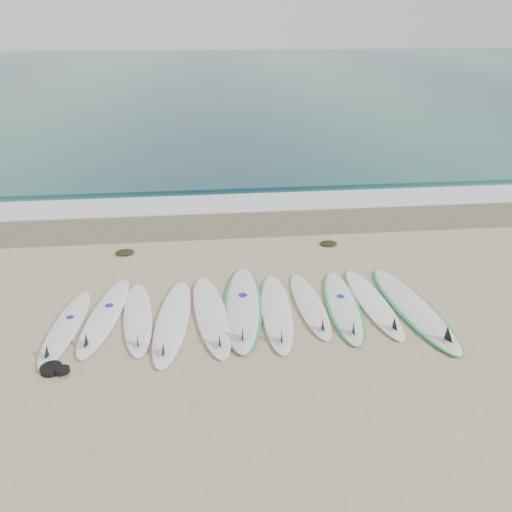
{
  "coord_description": "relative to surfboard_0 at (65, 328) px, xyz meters",
  "views": [
    {
      "loc": [
        -0.53,
        -7.45,
        4.89
      ],
      "look_at": [
        0.38,
        1.45,
        0.4
      ],
      "focal_mm": 35.0,
      "sensor_mm": 36.0,
      "label": 1
    }
  ],
  "objects": [
    {
      "name": "ground",
      "position": [
        3.02,
        0.22,
        -0.05
      ],
      "size": [
        120.0,
        120.0,
        0.0
      ],
      "primitive_type": "plane",
      "color": "tan"
    },
    {
      "name": "ocean",
      "position": [
        3.02,
        32.72,
        -0.04
      ],
      "size": [
        120.0,
        55.0,
        0.03
      ],
      "primitive_type": "cube",
      "color": "#1D5150",
      "rests_on": "ground"
    },
    {
      "name": "wet_sand_band",
      "position": [
        3.02,
        4.32,
        -0.05
      ],
      "size": [
        120.0,
        1.8,
        0.01
      ],
      "primitive_type": "cube",
      "color": "brown",
      "rests_on": "ground"
    },
    {
      "name": "foam_band",
      "position": [
        3.02,
        5.72,
        -0.03
      ],
      "size": [
        120.0,
        1.4,
        0.04
      ],
      "primitive_type": "cube",
      "color": "silver",
      "rests_on": "ground"
    },
    {
      "name": "wave_crest",
      "position": [
        3.02,
        7.22,
        -0.0
      ],
      "size": [
        120.0,
        1.0,
        0.1
      ],
      "primitive_type": "cube",
      "color": "#1D5150",
      "rests_on": "ground"
    },
    {
      "name": "surfboard_0",
      "position": [
        0.0,
        0.0,
        0.0
      ],
      "size": [
        0.69,
        2.34,
        0.3
      ],
      "rotation": [
        0.0,
        0.0,
        -0.09
      ],
      "color": "white",
      "rests_on": "ground"
    },
    {
      "name": "surfboard_1",
      "position": [
        0.6,
        0.28,
        0.0
      ],
      "size": [
        0.87,
        2.58,
        0.32
      ],
      "rotation": [
        0.0,
        0.0,
        -0.14
      ],
      "color": "white",
      "rests_on": "ground"
    },
    {
      "name": "surfboard_2",
      "position": [
        1.19,
        0.17,
        0.0
      ],
      "size": [
        0.77,
        2.41,
        0.3
      ],
      "rotation": [
        0.0,
        0.0,
        0.12
      ],
      "color": "white",
      "rests_on": "ground"
    },
    {
      "name": "surfboard_3",
      "position": [
        1.78,
        -0.01,
        0.01
      ],
      "size": [
        0.79,
        2.71,
        0.34
      ],
      "rotation": [
        0.0,
        0.0,
        -0.09
      ],
      "color": "white",
      "rests_on": "ground"
    },
    {
      "name": "surfboard_4",
      "position": [
        2.46,
        0.13,
        0.01
      ],
      "size": [
        0.87,
        2.74,
        0.34
      ],
      "rotation": [
        0.0,
        0.0,
        0.12
      ],
      "color": "white",
      "rests_on": "ground"
    },
    {
      "name": "surfboard_5",
      "position": [
        3.03,
        0.36,
        0.0
      ],
      "size": [
        0.93,
        2.95,
        0.37
      ],
      "rotation": [
        0.0,
        0.0,
        -0.08
      ],
      "color": "white",
      "rests_on": "ground"
    },
    {
      "name": "surfboard_6",
      "position": [
        3.61,
        0.11,
        0.01
      ],
      "size": [
        0.68,
        2.6,
        0.33
      ],
      "rotation": [
        0.0,
        0.0,
        -0.05
      ],
      "color": "white",
      "rests_on": "ground"
    },
    {
      "name": "surfboard_7",
      "position": [
        4.25,
        0.27,
        -0.0
      ],
      "size": [
        0.61,
        2.32,
        0.29
      ],
      "rotation": [
        0.0,
        0.0,
        0.06
      ],
      "color": "white",
      "rests_on": "ground"
    },
    {
      "name": "surfboard_8",
      "position": [
        4.83,
        0.2,
        -0.0
      ],
      "size": [
        0.78,
        2.53,
        0.32
      ],
      "rotation": [
        0.0,
        0.0,
        -0.07
      ],
      "color": "white",
      "rests_on": "ground"
    },
    {
      "name": "surfboard_9",
      "position": [
        5.41,
        0.22,
        0.0
      ],
      "size": [
        0.71,
        2.51,
        0.32
      ],
      "rotation": [
        0.0,
        0.0,
        0.08
      ],
      "color": "white",
      "rests_on": "ground"
    },
    {
      "name": "surfboard_10",
      "position": [
        6.08,
        -0.01,
        0.0
      ],
      "size": [
        1.06,
        3.0,
        0.37
      ],
      "rotation": [
        0.0,
        0.0,
        0.12
      ],
      "color": "silver",
      "rests_on": "ground"
    },
    {
      "name": "seaweed_near",
      "position": [
        0.62,
        2.86,
        -0.01
      ],
      "size": [
        0.41,
        0.32,
        0.08
      ],
      "primitive_type": "ellipsoid",
      "color": "black",
      "rests_on": "ground"
    },
    {
      "name": "seaweed_far",
      "position": [
        5.19,
        2.87,
        -0.01
      ],
      "size": [
        0.39,
        0.31,
        0.08
      ],
      "primitive_type": "ellipsoid",
      "color": "black",
      "rests_on": "ground"
    },
    {
      "name": "leash_coil",
      "position": [
        0.09,
        -1.07,
        -0.0
      ],
      "size": [
        0.46,
        0.36,
        0.11
      ],
      "color": "black",
      "rests_on": "ground"
    }
  ]
}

